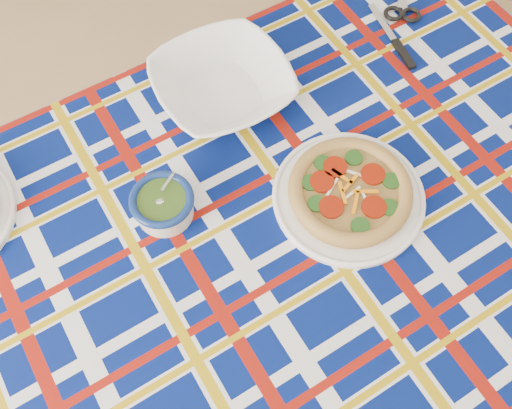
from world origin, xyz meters
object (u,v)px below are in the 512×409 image
object	(u,v)px
serving_bowl	(222,85)
pesto_bowl	(163,204)
main_focaccia_plate	(350,191)
dining_table	(267,246)

from	to	relation	value
serving_bowl	pesto_bowl	bearing A→B (deg)	-128.04
pesto_bowl	serving_bowl	world-z (taller)	pesto_bowl
serving_bowl	main_focaccia_plate	bearing A→B (deg)	-63.51
dining_table	pesto_bowl	size ratio (longest dim) A/B	14.28
main_focaccia_plate	pesto_bowl	distance (m)	0.37
dining_table	serving_bowl	bearing A→B (deg)	74.64
main_focaccia_plate	serving_bowl	distance (m)	0.37
dining_table	main_focaccia_plate	distance (m)	0.21
dining_table	main_focaccia_plate	bearing A→B (deg)	-8.33
dining_table	main_focaccia_plate	world-z (taller)	main_focaccia_plate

